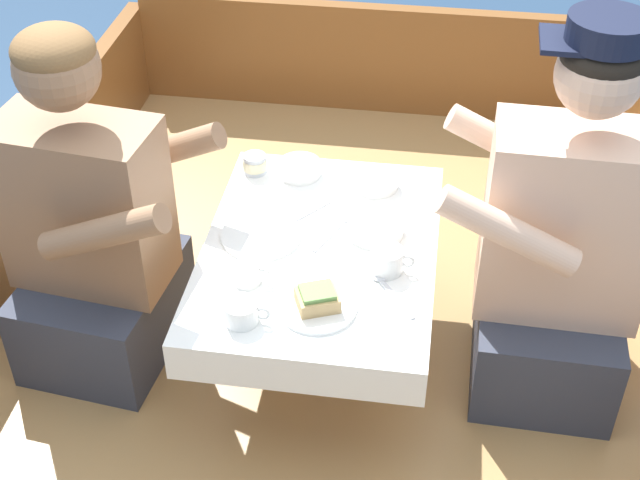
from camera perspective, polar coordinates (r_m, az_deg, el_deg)
The scene contains 19 objects.
ground_plane at distance 2.67m, azimuth -0.32°, elevation -13.41°, with size 60.00×60.00×0.00m, color navy.
boat_deck at distance 2.56m, azimuth -0.33°, elevation -11.41°, with size 1.96×3.12×0.29m, color #A87F4C.
bow_coaming at distance 3.55m, azimuth 3.46°, elevation 11.51°, with size 1.84×0.06×0.43m, color brown.
cockpit_table at distance 2.28m, azimuth 0.00°, elevation -1.27°, with size 0.59×0.81×0.40m.
person_port at distance 2.38m, azimuth -14.36°, elevation 0.25°, with size 0.56×0.49×0.97m.
person_starboard at distance 2.29m, azimuth 15.04°, elevation -0.86°, with size 0.53×0.45×1.04m.
plate_sandwich at distance 2.07m, azimuth -0.17°, elevation -4.32°, with size 0.18×0.18×0.01m.
plate_bread at distance 2.28m, azimuth -3.81°, elevation 0.30°, with size 0.21×0.21×0.01m.
sandwich at distance 2.05m, azimuth -0.17°, elevation -3.75°, with size 0.12×0.11×0.05m.
bowl_port_near at distance 2.50m, azimuth -1.31°, elevation 4.65°, with size 0.12×0.12×0.04m.
bowl_starboard_near at distance 2.28m, azimuth 3.57°, elevation 0.90°, with size 0.15×0.15×0.04m.
bowl_center_far at distance 2.45m, azimuth 3.65°, elevation 3.85°, with size 0.12×0.12×0.04m.
coffee_cup_port at distance 2.13m, azimuth -4.66°, elevation -2.13°, with size 0.09×0.07×0.05m.
coffee_cup_starboard at distance 2.03m, azimuth -5.04°, elevation -4.60°, with size 0.11×0.08×0.05m.
coffee_cup_center at distance 2.16m, azimuth 4.33°, elevation -1.28°, with size 0.11×0.08×0.06m.
tin_can at distance 2.51m, azimuth -4.20°, elevation 4.89°, with size 0.07×0.07×0.05m.
utensil_spoon_starboard at distance 2.12m, azimuth 4.40°, elevation -3.15°, with size 0.11×0.15×0.01m.
utensil_spoon_port at distance 2.30m, azimuth 1.10°, elevation 0.79°, with size 0.09×0.16×0.01m.
utensil_knife_starboard at distance 2.35m, azimuth -0.96°, elevation 1.65°, with size 0.12×0.14×0.00m.
Camera 1 is at (0.26, -1.64, 2.09)m, focal length 50.00 mm.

